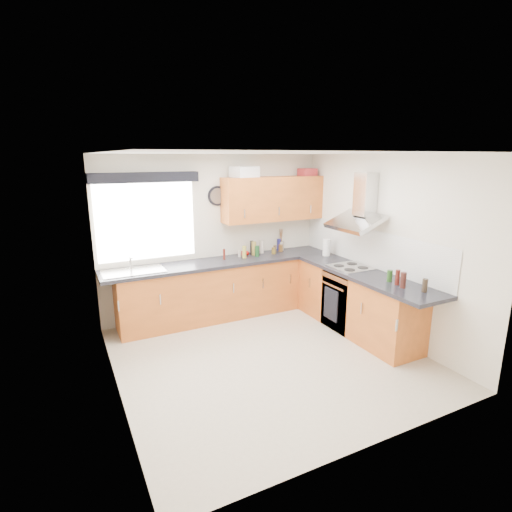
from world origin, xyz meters
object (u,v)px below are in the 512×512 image
washing_machine (159,301)px  extractor_hood (360,207)px  oven (349,299)px  upper_cabinets (273,199)px

washing_machine → extractor_hood: bearing=-23.6°
oven → washing_machine: 2.78m
upper_cabinets → extractor_hood: bearing=-63.9°
oven → extractor_hood: bearing=-0.0°
oven → extractor_hood: (0.10, -0.00, 1.34)m
extractor_hood → washing_machine: size_ratio=0.95×
oven → upper_cabinets: (-0.55, 1.32, 1.38)m
extractor_hood → oven: bearing=180.0°
oven → washing_machine: size_ratio=1.03×
oven → extractor_hood: 1.35m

